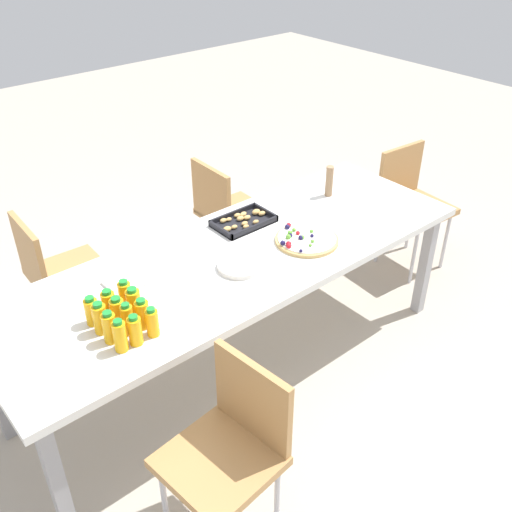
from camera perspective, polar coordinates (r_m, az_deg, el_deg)
The scene contains 23 objects.
ground_plane at distance 3.36m, azimuth -1.65°, elevation -10.50°, with size 12.00×12.00×0.00m, color #B2A899.
party_table at distance 2.93m, azimuth -1.86°, elevation -0.85°, with size 2.51×0.85×0.74m.
chair_end at distance 4.08m, azimuth 14.86°, elevation 5.54°, with size 0.43×0.43×0.83m.
chair_far_left at distance 3.38m, azimuth -18.96°, elevation -1.32°, with size 0.42×0.42×0.83m.
chair_far_right at distance 3.80m, azimuth -2.89°, elevation 4.59°, with size 0.41×0.41×0.83m.
chair_near_left at distance 2.34m, azimuth -2.41°, elevation -17.79°, with size 0.44×0.44×0.83m.
juice_bottle_0 at distance 2.36m, azimuth -13.18°, elevation -7.64°, with size 0.05×0.05×0.15m.
juice_bottle_1 at distance 2.38m, azimuth -11.76°, elevation -7.16°, with size 0.06×0.06×0.14m.
juice_bottle_2 at distance 2.41m, azimuth -10.12°, elevation -6.42°, with size 0.05×0.05×0.14m.
juice_bottle_3 at distance 2.41m, azimuth -14.15°, elevation -6.81°, with size 0.06×0.06×0.15m.
juice_bottle_4 at distance 2.44m, azimuth -12.48°, elevation -6.07°, with size 0.05×0.05×0.15m.
juice_bottle_5 at distance 2.46m, azimuth -11.06°, elevation -5.59°, with size 0.06×0.06×0.14m.
juice_bottle_6 at distance 2.47m, azimuth -15.03°, elevation -5.91°, with size 0.06×0.06×0.15m.
juice_bottle_7 at distance 2.49m, azimuth -13.39°, elevation -5.35°, with size 0.06×0.06×0.14m.
juice_bottle_8 at distance 2.51m, azimuth -11.88°, elevation -4.58°, with size 0.06×0.06×0.15m.
juice_bottle_9 at distance 2.52m, azimuth -15.78°, elevation -5.22°, with size 0.06×0.06×0.13m.
juice_bottle_10 at distance 2.54m, azimuth -14.22°, elevation -4.61°, with size 0.06×0.06×0.14m.
juice_bottle_11 at distance 2.57m, azimuth -12.68°, elevation -3.80°, with size 0.06×0.06×0.15m.
fruit_pizza at distance 3.01m, azimuth 4.88°, elevation 1.64°, with size 0.33×0.33×0.05m.
snack_tray at distance 3.16m, azimuth -1.25°, elevation 3.43°, with size 0.32×0.20×0.04m.
plate_stack at distance 2.79m, azimuth -1.59°, elevation -0.96°, with size 0.22×0.22×0.02m.
napkin_stack at distance 2.75m, azimuth -12.89°, elevation -2.65°, with size 0.15×0.15×0.02m, color white.
cardboard_tube at distance 3.45m, azimuth 7.19°, elevation 7.28°, with size 0.04×0.04×0.18m, color #9E7A56.
Camera 1 is at (-1.49, -1.92, 2.31)m, focal length 40.85 mm.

